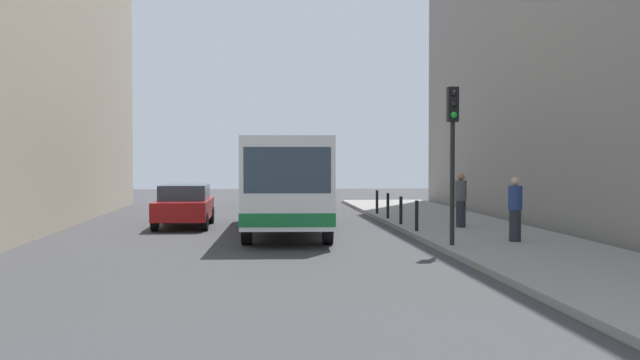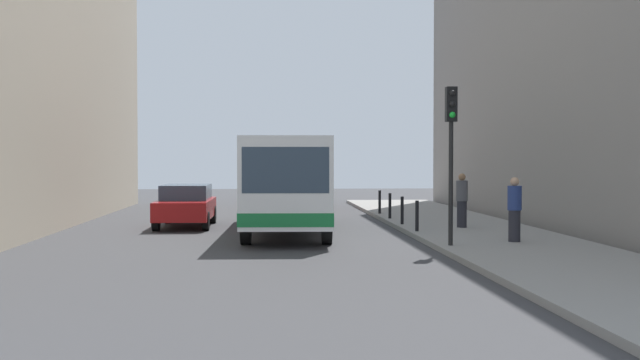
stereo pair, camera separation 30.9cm
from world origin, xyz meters
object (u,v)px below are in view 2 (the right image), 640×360
at_px(traffic_light, 451,135).
at_px(bus, 288,179).
at_px(bollard_farthest, 380,202).
at_px(bollard_far, 390,206).
at_px(car_behind_bus, 288,192).
at_px(pedestrian_near_signal, 515,209).
at_px(car_beside_bus, 186,205).
at_px(bollard_near, 417,216).
at_px(bollard_mid, 402,210).
at_px(pedestrian_mid_sidewalk, 462,200).

bearing_deg(traffic_light, bus, 124.39).
relative_size(bus, bollard_farthest, 11.70).
bearing_deg(bollard_far, traffic_light, -89.37).
height_order(traffic_light, bollard_farthest, traffic_light).
height_order(bus, bollard_far, bus).
bearing_deg(bus, car_behind_bus, -89.41).
bearing_deg(pedestrian_near_signal, bollard_farthest, 72.46).
distance_m(car_beside_bus, bollard_far, 7.59).
bearing_deg(bollard_far, bollard_farthest, 90.00).
bearing_deg(bollard_near, bollard_far, 90.00).
xyz_separation_m(traffic_light, pedestrian_near_signal, (1.93, 0.74, -1.98)).
bearing_deg(bollard_far, bollard_mid, -90.00).
bearing_deg(car_beside_bus, bollard_near, 153.67).
bearing_deg(bollard_mid, car_behind_bus, 107.59).
bearing_deg(pedestrian_near_signal, bollard_mid, 81.24).
distance_m(traffic_light, bollard_far, 9.46).
relative_size(traffic_light, bollard_farthest, 4.32).
relative_size(bollard_farthest, pedestrian_mid_sidewalk, 0.54).
bearing_deg(bollard_mid, bollard_farthest, 90.00).
height_order(bollard_far, pedestrian_mid_sidewalk, pedestrian_mid_sidewalk).
xyz_separation_m(car_beside_bus, bollard_near, (7.46, -3.81, -0.16)).
bearing_deg(car_beside_bus, bus, 152.78).
bearing_deg(pedestrian_mid_sidewalk, car_beside_bus, 147.57).
bearing_deg(pedestrian_mid_sidewalk, bollard_farthest, 88.00).
distance_m(bollard_far, pedestrian_near_signal, 8.67).
height_order(bus, bollard_farthest, bus).
xyz_separation_m(car_behind_bus, bollard_farthest, (3.55, -6.02, -0.16)).
relative_size(bollard_mid, bollard_far, 1.00).
bearing_deg(car_beside_bus, traffic_light, 134.97).
bearing_deg(car_behind_bus, bus, 89.28).
relative_size(bollard_near, pedestrian_near_signal, 0.54).
bearing_deg(car_behind_bus, bollard_far, 113.53).
relative_size(car_beside_bus, pedestrian_near_signal, 2.53).
relative_size(bollard_mid, pedestrian_near_signal, 0.54).
bearing_deg(bollard_near, car_behind_bus, 104.43).
bearing_deg(traffic_light, car_behind_bus, 101.62).
distance_m(bus, bollard_far, 5.23).
bearing_deg(traffic_light, bollard_far, 90.63).
bearing_deg(traffic_light, bollard_farthest, 90.49).
bearing_deg(traffic_light, pedestrian_near_signal, 20.91).
bearing_deg(bus, bollard_far, -137.94).
height_order(bus, car_beside_bus, bus).
bearing_deg(bollard_farthest, traffic_light, -89.51).
distance_m(bus, pedestrian_near_signal, 7.91).
distance_m(bus, traffic_light, 7.26).
xyz_separation_m(bollard_far, bollard_farthest, (0.00, 2.60, 0.00)).
relative_size(traffic_light, pedestrian_near_signal, 2.35).
bearing_deg(car_behind_bus, bollard_farthest, 121.69).
relative_size(bus, traffic_light, 2.71).
xyz_separation_m(car_beside_bus, bollard_farthest, (7.46, 3.99, -0.16)).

